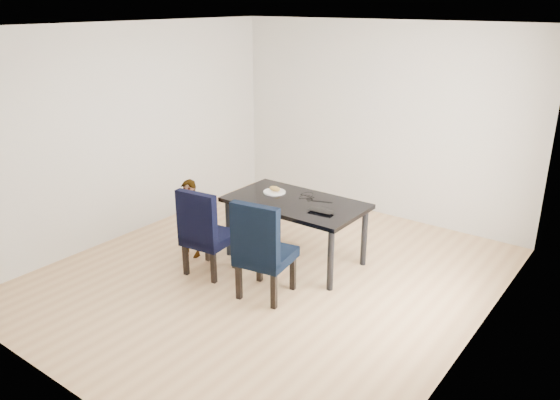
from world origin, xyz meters
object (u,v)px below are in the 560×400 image
Objects in this scene: dining_table at (295,231)px; chair_left at (209,230)px; chair_right at (266,247)px; laptop at (322,210)px; child at (190,219)px; plate at (274,192)px.

chair_left reaches higher than dining_table.
chair_left is 0.83m from chair_right.
child is at bearing 15.19° from laptop.
laptop reaches higher than plate.
dining_table is at bearing 95.89° from chair_right.
laptop is (1.03, 0.73, 0.25)m from chair_left.
child is at bearing 162.24° from chair_right.
child is at bearing -148.96° from dining_table.
plate is 0.92× the size of laptop.
plate is at bearing -17.67° from laptop.
plate is at bearing 38.98° from child.
child is (-1.08, -0.65, 0.10)m from dining_table.
laptop is at bearing -12.39° from plate.
dining_table is 1.03m from chair_left.
laptop is at bearing 66.39° from chair_right.
chair_right is at bearing -57.28° from plate.
plate reaches higher than dining_table.
dining_table is at bearing -13.01° from plate.
chair_right is 0.81m from laptop.
chair_right is 1.33m from child.
chair_right is 1.13m from plate.
dining_table is 5.97× the size of plate.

